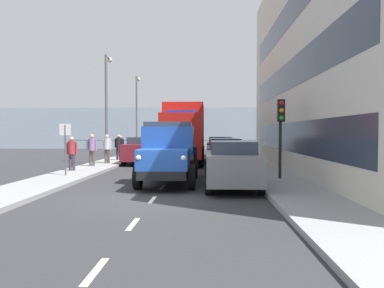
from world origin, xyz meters
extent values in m
plane|color=#2D2D30|center=(0.00, -10.06, 0.00)|extent=(80.00, 80.00, 0.00)
cube|color=gray|center=(-4.55, -10.06, 0.07)|extent=(2.14, 41.42, 0.15)
cube|color=gray|center=(4.55, -10.06, 0.07)|extent=(2.14, 41.42, 0.15)
cube|color=silver|center=(0.00, 6.00, 0.00)|extent=(0.12, 1.10, 0.01)
cube|color=silver|center=(0.00, 3.22, 0.00)|extent=(0.12, 1.10, 0.01)
cube|color=silver|center=(0.00, 0.26, 0.00)|extent=(0.12, 1.10, 0.01)
cube|color=silver|center=(0.00, -2.24, 0.00)|extent=(0.12, 1.10, 0.01)
cube|color=silver|center=(0.00, -5.00, 0.00)|extent=(0.12, 1.10, 0.01)
cube|color=silver|center=(0.00, -7.49, 0.00)|extent=(0.12, 1.10, 0.01)
cube|color=silver|center=(0.00, -10.33, 0.00)|extent=(0.12, 1.10, 0.01)
cube|color=silver|center=(0.00, -13.29, 0.00)|extent=(0.12, 1.10, 0.01)
cube|color=silver|center=(0.00, -15.50, 0.00)|extent=(0.12, 1.10, 0.01)
cube|color=silver|center=(0.00, -18.39, 0.00)|extent=(0.12, 1.10, 0.01)
cube|color=silver|center=(0.00, -21.35, 0.00)|extent=(0.12, 1.10, 0.01)
cube|color=silver|center=(0.00, -24.21, 0.00)|extent=(0.12, 1.10, 0.01)
cube|color=silver|center=(0.00, -26.59, 0.00)|extent=(0.12, 1.10, 0.01)
cube|color=beige|center=(-8.75, -7.20, 5.77)|extent=(6.25, 22.83, 11.53)
cube|color=#2D3847|center=(-5.66, -7.20, 1.80)|extent=(0.08, 19.41, 1.40)
cube|color=#2D3847|center=(-5.66, -7.20, 4.80)|extent=(0.08, 19.41, 1.40)
cube|color=#2D3847|center=(-5.66, -7.20, 7.80)|extent=(0.08, 19.41, 1.40)
cube|color=#8C9EAD|center=(0.00, -33.77, 2.50)|extent=(80.00, 0.80, 5.00)
cylinder|color=#4C5156|center=(-14.00, -30.17, 0.60)|extent=(0.08, 0.08, 1.20)
cylinder|color=#4C5156|center=(-12.00, -30.17, 0.60)|extent=(0.08, 0.08, 1.20)
cylinder|color=#4C5156|center=(-10.00, -30.17, 0.60)|extent=(0.08, 0.08, 1.20)
cylinder|color=#4C5156|center=(-8.00, -30.17, 0.60)|extent=(0.08, 0.08, 1.20)
cylinder|color=#4C5156|center=(-6.00, -30.17, 0.60)|extent=(0.08, 0.08, 1.20)
cylinder|color=#4C5156|center=(-4.00, -30.17, 0.60)|extent=(0.08, 0.08, 1.20)
cylinder|color=#4C5156|center=(-2.00, -30.17, 0.60)|extent=(0.08, 0.08, 1.20)
cylinder|color=#4C5156|center=(0.00, -30.17, 0.60)|extent=(0.08, 0.08, 1.20)
cylinder|color=#4C5156|center=(2.00, -30.17, 0.60)|extent=(0.08, 0.08, 1.20)
cylinder|color=#4C5156|center=(4.00, -30.17, 0.60)|extent=(0.08, 0.08, 1.20)
cylinder|color=#4C5156|center=(6.00, -30.17, 0.60)|extent=(0.08, 0.08, 1.20)
cylinder|color=#4C5156|center=(8.00, -30.17, 0.60)|extent=(0.08, 0.08, 1.20)
cylinder|color=#4C5156|center=(10.00, -30.17, 0.60)|extent=(0.08, 0.08, 1.20)
cylinder|color=#4C5156|center=(12.00, -30.17, 0.60)|extent=(0.08, 0.08, 1.20)
cylinder|color=#4C5156|center=(14.00, -30.17, 0.60)|extent=(0.08, 0.08, 1.20)
cube|color=#4C5156|center=(0.00, -30.17, 1.12)|extent=(28.00, 0.08, 0.08)
cube|color=black|center=(-0.14, -3.45, 0.60)|extent=(1.64, 5.60, 0.30)
cube|color=#1E479E|center=(-0.14, -1.60, 1.10)|extent=(1.72, 1.90, 0.70)
cube|color=silver|center=(-0.14, -0.71, 1.07)|extent=(1.16, 0.08, 0.56)
sphere|color=white|center=(-0.88, -0.71, 1.20)|extent=(0.20, 0.20, 0.20)
sphere|color=white|center=(0.59, -0.71, 1.20)|extent=(0.20, 0.20, 0.20)
cube|color=#1E479E|center=(-0.14, -3.11, 1.67)|extent=(1.93, 1.34, 1.15)
cube|color=#2D3847|center=(-0.14, -3.11, 2.15)|extent=(1.78, 1.23, 0.56)
cube|color=#2D2319|center=(-0.14, -4.79, 0.83)|extent=(2.10, 2.80, 0.16)
cube|color=black|center=(-1.15, -4.79, 1.15)|extent=(0.08, 2.80, 0.56)
cube|color=black|center=(0.87, -4.79, 1.15)|extent=(0.08, 2.80, 0.56)
cylinder|color=black|center=(-1.11, -1.77, 0.45)|extent=(0.24, 0.90, 0.90)
cylinder|color=black|center=(0.82, -1.77, 0.45)|extent=(0.24, 0.90, 0.90)
cylinder|color=black|center=(-1.11, -4.99, 0.45)|extent=(0.24, 0.90, 0.90)
cylinder|color=black|center=(0.82, -4.99, 0.45)|extent=(0.24, 0.90, 0.90)
cube|color=red|center=(-0.17, -9.98, 1.82)|extent=(2.40, 2.21, 2.60)
cube|color=#2D3847|center=(-0.17, -9.98, 2.39)|extent=(2.20, 2.04, 0.80)
cube|color=#1933B2|center=(-0.17, -9.98, 3.22)|extent=(1.75, 0.20, 0.16)
cube|color=red|center=(-0.17, -13.97, 2.37)|extent=(2.50, 5.95, 3.00)
cube|color=black|center=(-0.17, -13.04, 0.70)|extent=(2.00, 8.07, 0.36)
cylinder|color=black|center=(-1.32, -10.06, 0.52)|extent=(0.28, 1.04, 1.04)
cylinder|color=black|center=(0.98, -10.06, 0.52)|extent=(0.28, 1.04, 1.04)
cylinder|color=black|center=(-1.32, -13.67, 0.52)|extent=(0.28, 1.04, 1.04)
cylinder|color=black|center=(0.98, -13.67, 0.52)|extent=(0.28, 1.04, 1.04)
cylinder|color=black|center=(-1.32, -15.80, 0.52)|extent=(0.28, 1.04, 1.04)
cylinder|color=black|center=(0.98, -15.80, 0.52)|extent=(0.28, 1.04, 1.04)
cube|color=slate|center=(-2.53, -1.91, 0.80)|extent=(1.82, 4.06, 1.00)
cube|color=#2D3847|center=(-2.53, -1.71, 1.51)|extent=(1.49, 2.23, 0.42)
cylinder|color=black|center=(-1.67, -3.17, 0.30)|extent=(0.18, 0.60, 0.60)
cylinder|color=black|center=(-3.40, -3.17, 0.30)|extent=(0.18, 0.60, 0.60)
cylinder|color=black|center=(-1.67, -0.65, 0.30)|extent=(0.18, 0.60, 0.60)
cylinder|color=black|center=(-3.40, -0.65, 0.30)|extent=(0.18, 0.60, 0.60)
cube|color=navy|center=(-2.53, -7.41, 0.80)|extent=(1.75, 4.55, 1.00)
cube|color=#2D3847|center=(-2.53, -7.21, 1.51)|extent=(1.44, 2.50, 0.42)
cylinder|color=black|center=(-1.70, -8.82, 0.30)|extent=(0.18, 0.60, 0.60)
cylinder|color=black|center=(-3.36, -8.82, 0.30)|extent=(0.18, 0.60, 0.60)
cylinder|color=black|center=(-1.70, -6.00, 0.30)|extent=(0.18, 0.60, 0.60)
cylinder|color=black|center=(-3.36, -6.00, 0.30)|extent=(0.18, 0.60, 0.60)
cube|color=black|center=(-2.53, -13.88, 0.80)|extent=(1.78, 4.55, 1.00)
cube|color=#2D3847|center=(-2.53, -13.68, 1.51)|extent=(1.46, 2.50, 0.42)
cylinder|color=black|center=(-1.69, -15.29, 0.30)|extent=(0.18, 0.60, 0.60)
cylinder|color=black|center=(-3.38, -15.29, 0.30)|extent=(0.18, 0.60, 0.60)
cylinder|color=black|center=(-1.69, -12.47, 0.30)|extent=(0.18, 0.60, 0.60)
cylinder|color=black|center=(-3.38, -12.47, 0.30)|extent=(0.18, 0.60, 0.60)
cube|color=maroon|center=(2.53, -12.13, 0.80)|extent=(1.78, 4.41, 1.00)
cube|color=#2D3847|center=(2.53, -12.33, 1.51)|extent=(1.46, 2.43, 0.42)
cylinder|color=black|center=(1.69, -10.77, 0.30)|extent=(0.18, 0.60, 0.60)
cylinder|color=black|center=(3.38, -10.77, 0.30)|extent=(0.18, 0.60, 0.60)
cylinder|color=black|center=(1.69, -13.50, 0.30)|extent=(0.18, 0.60, 0.60)
cylinder|color=black|center=(3.38, -13.50, 0.30)|extent=(0.18, 0.60, 0.60)
cube|color=#1E6670|center=(2.53, -18.31, 0.80)|extent=(1.87, 4.21, 1.00)
cube|color=#2D3847|center=(2.53, -18.51, 1.51)|extent=(1.54, 2.32, 0.42)
cylinder|color=black|center=(1.64, -17.00, 0.30)|extent=(0.18, 0.60, 0.60)
cylinder|color=black|center=(3.42, -17.00, 0.30)|extent=(0.18, 0.60, 0.60)
cylinder|color=black|center=(1.64, -19.61, 0.30)|extent=(0.18, 0.60, 0.60)
cylinder|color=black|center=(3.42, -19.61, 0.30)|extent=(0.18, 0.60, 0.60)
cube|color=#B7BABF|center=(2.53, -24.47, 0.80)|extent=(1.74, 4.09, 1.00)
cube|color=#2D3847|center=(2.53, -24.67, 1.51)|extent=(1.43, 2.25, 0.42)
cylinder|color=black|center=(1.71, -23.20, 0.30)|extent=(0.18, 0.60, 0.60)
cylinder|color=black|center=(3.36, -23.20, 0.30)|extent=(0.18, 0.60, 0.60)
cylinder|color=black|center=(1.71, -25.73, 0.30)|extent=(0.18, 0.60, 0.60)
cylinder|color=black|center=(3.36, -25.73, 0.30)|extent=(0.18, 0.60, 0.60)
cylinder|color=#383342|center=(4.89, -6.59, 0.55)|extent=(0.14, 0.14, 0.81)
cylinder|color=#383342|center=(5.07, -6.59, 0.55)|extent=(0.14, 0.14, 0.81)
cylinder|color=maroon|center=(4.98, -6.59, 1.28)|extent=(0.34, 0.34, 0.64)
cylinder|color=maroon|center=(4.76, -6.59, 1.24)|extent=(0.09, 0.09, 0.59)
cylinder|color=maroon|center=(5.20, -6.59, 1.24)|extent=(0.09, 0.09, 0.59)
sphere|color=tan|center=(4.98, -6.59, 1.70)|extent=(0.22, 0.22, 0.22)
cylinder|color=#4C473D|center=(4.67, -9.07, 0.58)|extent=(0.14, 0.14, 0.86)
cylinder|color=#4C473D|center=(4.85, -9.07, 0.58)|extent=(0.14, 0.14, 0.86)
cylinder|color=gray|center=(4.76, -9.07, 1.35)|extent=(0.34, 0.34, 0.68)
cylinder|color=gray|center=(4.54, -9.07, 1.31)|extent=(0.09, 0.09, 0.63)
cylinder|color=gray|center=(4.98, -9.07, 1.31)|extent=(0.09, 0.09, 0.63)
sphere|color=tan|center=(4.76, -9.07, 1.81)|extent=(0.23, 0.23, 0.23)
cylinder|color=#4C473D|center=(4.31, -10.85, 0.57)|extent=(0.14, 0.14, 0.84)
cylinder|color=#4C473D|center=(4.49, -10.85, 0.57)|extent=(0.14, 0.14, 0.84)
cylinder|color=silver|center=(4.40, -10.85, 1.33)|extent=(0.34, 0.34, 0.67)
cylinder|color=silver|center=(4.18, -10.85, 1.29)|extent=(0.09, 0.09, 0.61)
cylinder|color=silver|center=(4.62, -10.85, 1.29)|extent=(0.09, 0.09, 0.61)
sphere|color=tan|center=(4.40, -10.85, 1.78)|extent=(0.23, 0.23, 0.23)
cylinder|color=black|center=(4.27, -13.64, 0.57)|extent=(0.14, 0.14, 0.84)
cylinder|color=black|center=(4.45, -13.64, 0.57)|extent=(0.14, 0.14, 0.84)
cylinder|color=black|center=(4.36, -13.64, 1.32)|extent=(0.34, 0.34, 0.66)
cylinder|color=black|center=(4.14, -13.64, 1.28)|extent=(0.09, 0.09, 0.61)
cylinder|color=black|center=(4.58, -13.64, 1.28)|extent=(0.09, 0.09, 0.61)
sphere|color=tan|center=(4.36, -13.64, 1.76)|extent=(0.23, 0.23, 0.23)
cylinder|color=black|center=(4.82, -16.62, 0.54)|extent=(0.14, 0.14, 0.78)
cylinder|color=black|center=(5.00, -16.62, 0.54)|extent=(0.14, 0.14, 0.78)
cylinder|color=black|center=(4.91, -16.62, 1.24)|extent=(0.34, 0.34, 0.62)
cylinder|color=black|center=(4.69, -16.62, 1.21)|extent=(0.09, 0.09, 0.57)
cylinder|color=black|center=(5.13, -16.62, 1.21)|extent=(0.09, 0.09, 0.57)
sphere|color=tan|center=(4.91, -16.62, 1.66)|extent=(0.21, 0.21, 0.21)
cylinder|color=black|center=(-4.62, -3.88, 1.75)|extent=(0.12, 0.12, 3.20)
cube|color=black|center=(-4.62, -3.74, 2.90)|extent=(0.28, 0.24, 0.90)
sphere|color=red|center=(-4.62, -3.62, 3.20)|extent=(0.18, 0.18, 0.18)
sphere|color=orange|center=(-4.62, -3.62, 2.90)|extent=(0.18, 0.18, 0.18)
sphere|color=green|center=(-4.62, -3.62, 2.60)|extent=(0.18, 0.18, 0.18)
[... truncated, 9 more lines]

